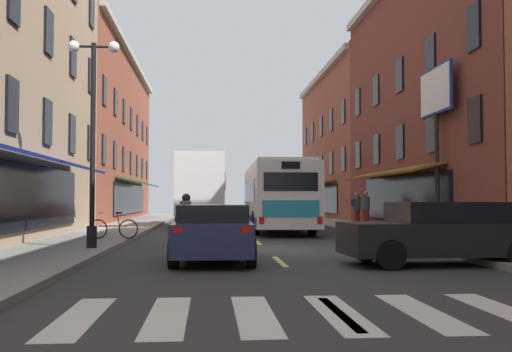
# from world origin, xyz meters

# --- Properties ---
(ground_plane) EXTENTS (34.80, 80.00, 0.10)m
(ground_plane) POSITION_xyz_m (0.00, 0.00, -0.05)
(ground_plane) COLOR #333335
(lane_centre_dashes) EXTENTS (0.14, 73.90, 0.01)m
(lane_centre_dashes) POSITION_xyz_m (0.00, -0.25, 0.00)
(lane_centre_dashes) COLOR #DBCC4C
(lane_centre_dashes) RESTS_ON ground
(crosswalk_near) EXTENTS (7.10, 2.80, 0.01)m
(crosswalk_near) POSITION_xyz_m (0.00, -10.00, 0.00)
(crosswalk_near) COLOR silver
(crosswalk_near) RESTS_ON ground
(sidewalk_left) EXTENTS (3.00, 80.00, 0.14)m
(sidewalk_left) POSITION_xyz_m (-5.90, 0.00, 0.07)
(sidewalk_left) COLOR gray
(sidewalk_left) RESTS_ON ground
(sidewalk_right) EXTENTS (3.00, 80.00, 0.14)m
(sidewalk_right) POSITION_xyz_m (5.90, 0.00, 0.07)
(sidewalk_right) COLOR gray
(sidewalk_right) RESTS_ON ground
(billboard_sign) EXTENTS (0.40, 3.03, 6.46)m
(billboard_sign) POSITION_xyz_m (7.05, 4.67, 5.07)
(billboard_sign) COLOR black
(billboard_sign) RESTS_ON sidewalk_right
(transit_bus) EXTENTS (2.83, 11.74, 3.13)m
(transit_bus) POSITION_xyz_m (1.50, 10.48, 1.64)
(transit_bus) COLOR white
(transit_bus) RESTS_ON ground
(box_truck) EXTENTS (2.55, 7.62, 3.79)m
(box_truck) POSITION_xyz_m (-2.08, 14.31, 1.95)
(box_truck) COLOR black
(box_truck) RESTS_ON ground
(sedan_near) EXTENTS (1.95, 4.48, 1.35)m
(sedan_near) POSITION_xyz_m (-1.58, -3.30, 0.70)
(sedan_near) COLOR navy
(sedan_near) RESTS_ON ground
(sedan_mid) EXTENTS (2.05, 4.36, 1.31)m
(sedan_mid) POSITION_xyz_m (-1.97, 25.97, 0.68)
(sedan_mid) COLOR maroon
(sedan_mid) RESTS_ON ground
(sedan_far) EXTENTS (4.36, 2.13, 1.42)m
(sedan_far) POSITION_xyz_m (3.53, -4.50, 0.73)
(sedan_far) COLOR black
(sedan_far) RESTS_ON ground
(motorcycle_rider) EXTENTS (0.64, 2.07, 1.66)m
(motorcycle_rider) POSITION_xyz_m (-2.38, 0.76, 0.71)
(motorcycle_rider) COLOR black
(motorcycle_rider) RESTS_ON ground
(bicycle_near) EXTENTS (1.71, 0.48, 0.91)m
(bicycle_near) POSITION_xyz_m (-4.95, 3.20, 0.50)
(bicycle_near) COLOR black
(bicycle_near) RESTS_ON sidewalk_left
(pedestrian_near) EXTENTS (0.51, 0.36, 1.72)m
(pedestrian_near) POSITION_xyz_m (5.98, 12.98, 1.05)
(pedestrian_near) COLOR maroon
(pedestrian_near) RESTS_ON sidewalk_right
(pedestrian_mid) EXTENTS (0.36, 0.36, 1.74)m
(pedestrian_mid) POSITION_xyz_m (5.77, 10.31, 1.04)
(pedestrian_mid) COLOR maroon
(pedestrian_mid) RESTS_ON sidewalk_right
(street_lamp_twin) EXTENTS (1.42, 0.32, 5.78)m
(street_lamp_twin) POSITION_xyz_m (-4.91, -0.76, 3.33)
(street_lamp_twin) COLOR black
(street_lamp_twin) RESTS_ON sidewalk_left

